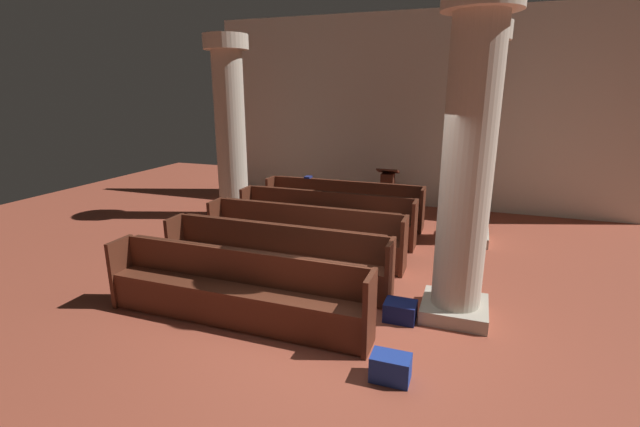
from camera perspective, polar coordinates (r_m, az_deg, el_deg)
ground_plane at (r=5.65m, az=1.98°, el=-13.45°), size 19.20×19.20×0.00m
back_wall at (r=10.90m, az=12.21°, el=12.73°), size 10.00×0.16×4.50m
pew_row_0 at (r=9.35m, az=2.96°, el=1.63°), size 3.41×0.47×0.89m
pew_row_1 at (r=8.32m, az=0.71°, el=-0.14°), size 3.41×0.46×0.89m
pew_row_2 at (r=7.31m, az=-2.17°, el=-2.40°), size 3.41×0.47×0.89m
pew_row_3 at (r=6.35m, az=-5.96°, el=-5.35°), size 3.41×0.46×0.89m
pew_row_4 at (r=5.44m, az=-11.11°, el=-9.29°), size 3.41×0.46×0.89m
pillar_aisle_side at (r=8.43m, az=19.35°, el=9.74°), size 0.93×0.93×3.86m
pillar_far_side at (r=9.83m, az=-11.59°, el=11.03°), size 0.93×0.93×3.86m
pillar_aisle_rear at (r=5.35m, az=18.70°, el=6.83°), size 0.86×0.86×3.86m
lectern at (r=10.12m, az=8.71°, el=2.39°), size 0.48×0.45×1.08m
hymn_book at (r=9.71m, az=-1.55°, el=4.75°), size 0.13×0.20×0.04m
kneeler_box_navy at (r=5.65m, az=10.38°, el=-12.36°), size 0.39×0.30×0.24m
kneeler_box_blue at (r=4.61m, az=9.15°, el=-19.18°), size 0.39×0.25×0.27m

